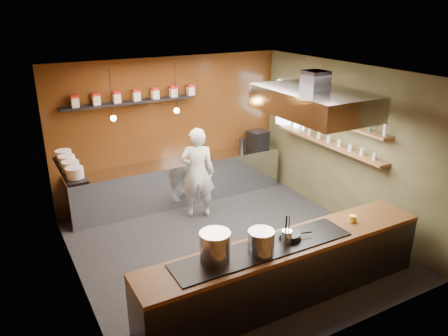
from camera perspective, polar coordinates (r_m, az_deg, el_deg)
floor at (r=7.75m, az=0.82°, el=-10.25°), size 5.00×5.00×0.00m
back_wall at (r=9.23m, az=-6.87°, el=4.98°), size 5.00×0.00×5.00m
left_wall at (r=6.32m, az=-19.24°, el=-3.68°), size 0.00×5.00×5.00m
right_wall at (r=8.54m, az=15.62°, el=3.04°), size 0.00×5.00×5.00m
ceiling at (r=6.71m, az=0.95°, el=12.27°), size 5.00×5.00×0.00m
window_pane at (r=9.65m, az=8.62°, el=8.03°), size 0.00×1.00×1.00m
prep_counter at (r=9.29m, az=-5.81°, el=-1.74°), size 4.60×0.65×0.90m
pass_counter at (r=6.37m, az=8.14°, el=-13.08°), size 4.40×0.72×0.94m
tin_shelf at (r=8.65m, az=-12.28°, el=8.36°), size 2.60×0.26×0.04m
plate_shelf at (r=7.25m, az=-19.53°, el=-0.16°), size 0.30×1.40×0.04m
bottle_shelf_upper at (r=8.53m, az=13.72°, el=6.13°), size 0.26×2.80×0.04m
bottle_shelf_lower at (r=8.66m, az=13.46°, el=3.13°), size 0.26×2.80×0.04m
extractor_hood at (r=7.22m, az=11.64°, el=8.46°), size 1.20×2.00×0.72m
pendant_left at (r=7.91m, az=-14.28°, el=6.69°), size 0.10×0.10×0.95m
pendant_right at (r=8.28m, az=-6.21°, el=7.82°), size 0.10×0.10×0.95m
storage_tins at (r=8.67m, az=-11.39°, el=9.34°), size 2.43×0.13×0.22m
plate_stacks at (r=7.22m, az=-19.62°, el=0.58°), size 0.26×1.16×0.16m
bottles at (r=8.50m, az=13.80°, el=7.04°), size 0.06×2.66×0.24m
wine_glasses at (r=8.63m, az=13.50°, el=3.66°), size 0.07×2.37×0.13m
stockpot_large at (r=5.57m, az=-1.16°, el=-10.17°), size 0.47×0.47×0.39m
stockpot_small at (r=5.73m, az=4.86°, el=-9.62°), size 0.38×0.38×0.32m
utensil_crock at (r=6.03m, az=8.20°, el=-8.87°), size 0.17×0.17×0.18m
frying_pan at (r=6.17m, az=8.66°, el=-8.76°), size 0.47×0.31×0.08m
butter_jar at (r=6.84m, az=16.44°, el=-6.38°), size 0.13×0.13×0.10m
espresso_machine at (r=9.90m, az=4.42°, el=3.74°), size 0.44×0.42×0.40m
chef at (r=8.46m, az=-3.49°, el=-0.65°), size 0.78×0.67×1.81m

